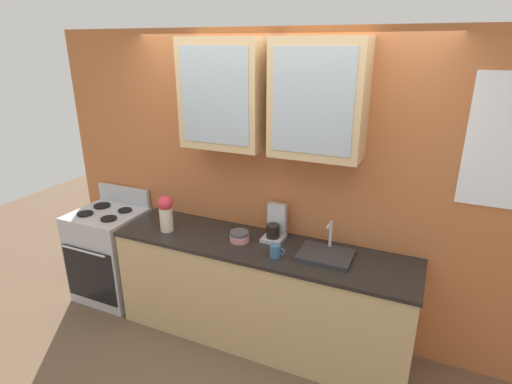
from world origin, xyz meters
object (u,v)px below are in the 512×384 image
vase (166,212)px  sink_faucet (326,254)px  cup_near_sink (275,251)px  bowl_stack (239,236)px  coffee_maker (275,226)px  stove_range (111,254)px

vase → sink_faucet: bearing=4.7°
cup_near_sink → bowl_stack: bearing=161.3°
cup_near_sink → coffee_maker: size_ratio=0.41×
bowl_stack → cup_near_sink: size_ratio=1.34×
sink_faucet → stove_range: bearing=-179.1°
vase → coffee_maker: size_ratio=1.11×
coffee_maker → sink_faucet: bearing=-16.2°
stove_range → bowl_stack: bearing=-0.0°
bowl_stack → vase: bearing=-173.3°
vase → coffee_maker: 0.94m
bowl_stack → coffee_maker: 0.31m
stove_range → bowl_stack: (1.43, -0.00, 0.48)m
stove_range → sink_faucet: size_ratio=2.68×
stove_range → cup_near_sink: stove_range is taller
bowl_stack → vase: 0.68m
bowl_stack → coffee_maker: size_ratio=0.56×
sink_faucet → bowl_stack: (-0.71, -0.03, 0.02)m
stove_range → coffee_maker: (1.68, 0.17, 0.55)m
bowl_stack → vase: vase is taller
sink_faucet → coffee_maker: bearing=163.8°
stove_range → sink_faucet: sink_faucet is taller
bowl_stack → cup_near_sink: bearing=-18.7°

